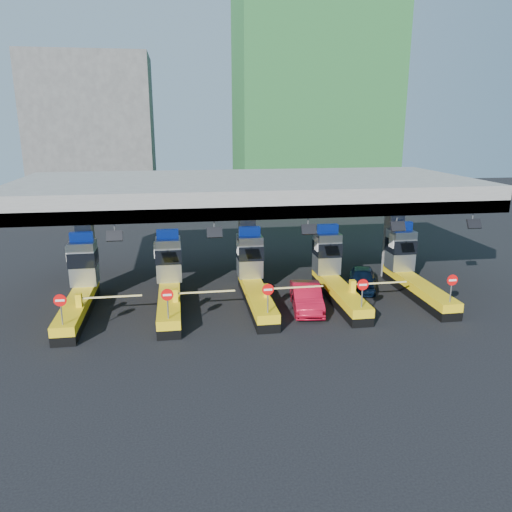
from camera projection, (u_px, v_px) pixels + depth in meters
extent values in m
plane|color=black|center=(254.00, 300.00, 30.06)|extent=(120.00, 120.00, 0.00)
cube|color=slate|center=(247.00, 190.00, 31.29)|extent=(28.00, 12.00, 1.50)
cube|color=#4C4C49|center=(262.00, 212.00, 25.96)|extent=(28.00, 0.60, 0.70)
cube|color=slate|center=(86.00, 250.00, 30.70)|extent=(1.00, 1.00, 5.50)
cube|color=slate|center=(247.00, 244.00, 32.21)|extent=(1.00, 1.00, 5.50)
cube|color=slate|center=(393.00, 239.00, 33.71)|extent=(1.00, 1.00, 5.50)
cylinder|color=slate|center=(114.00, 228.00, 24.99)|extent=(0.06, 0.06, 0.50)
cube|color=black|center=(115.00, 236.00, 24.89)|extent=(0.80, 0.38, 0.54)
cylinder|color=slate|center=(214.00, 225.00, 25.74)|extent=(0.06, 0.06, 0.50)
cube|color=black|center=(215.00, 232.00, 25.64)|extent=(0.80, 0.38, 0.54)
cylinder|color=slate|center=(308.00, 222.00, 26.50)|extent=(0.06, 0.06, 0.50)
cube|color=black|center=(309.00, 229.00, 26.40)|extent=(0.80, 0.38, 0.54)
cylinder|color=slate|center=(397.00, 219.00, 27.25)|extent=(0.06, 0.06, 0.50)
cube|color=black|center=(398.00, 226.00, 27.15)|extent=(0.80, 0.38, 0.54)
cylinder|color=slate|center=(473.00, 217.00, 27.92)|extent=(0.06, 0.06, 0.50)
cube|color=black|center=(474.00, 224.00, 27.82)|extent=(0.80, 0.38, 0.54)
cube|color=black|center=(78.00, 312.00, 27.54)|extent=(1.20, 8.00, 0.50)
cube|color=#E5B70C|center=(77.00, 303.00, 27.41)|extent=(1.20, 8.00, 0.50)
cube|color=#9EA3A8|center=(84.00, 263.00, 29.68)|extent=(1.50, 1.50, 2.60)
cube|color=black|center=(83.00, 258.00, 29.58)|extent=(1.56, 1.56, 0.90)
cube|color=#0C2DBF|center=(81.00, 237.00, 29.26)|extent=(1.30, 0.35, 0.55)
cube|color=white|center=(67.00, 253.00, 29.09)|extent=(0.06, 0.70, 0.90)
cylinder|color=slate|center=(61.00, 312.00, 23.74)|extent=(0.07, 0.07, 1.30)
cylinder|color=red|center=(60.00, 300.00, 23.56)|extent=(0.60, 0.04, 0.60)
cube|color=white|center=(60.00, 301.00, 23.53)|extent=(0.42, 0.02, 0.10)
cube|color=#E5B70C|center=(79.00, 300.00, 26.16)|extent=(0.30, 0.35, 0.70)
cube|color=white|center=(111.00, 297.00, 26.38)|extent=(3.20, 0.08, 0.08)
cube|color=black|center=(170.00, 307.00, 28.29)|extent=(1.20, 8.00, 0.50)
cube|color=#E5B70C|center=(169.00, 299.00, 28.16)|extent=(1.20, 8.00, 0.50)
cube|color=#9EA3A8|center=(169.00, 259.00, 30.43)|extent=(1.50, 1.50, 2.60)
cube|color=black|center=(168.00, 254.00, 30.33)|extent=(1.56, 1.56, 0.90)
cube|color=#0C2DBF|center=(167.00, 234.00, 30.02)|extent=(1.30, 0.35, 0.55)
cube|color=white|center=(155.00, 250.00, 29.84)|extent=(0.06, 0.70, 0.90)
cylinder|color=slate|center=(168.00, 306.00, 24.49)|extent=(0.07, 0.07, 1.30)
cylinder|color=red|center=(167.00, 295.00, 24.31)|extent=(0.60, 0.04, 0.60)
cube|color=white|center=(167.00, 295.00, 24.29)|extent=(0.42, 0.02, 0.10)
cube|color=#E5B70C|center=(175.00, 295.00, 26.91)|extent=(0.30, 0.35, 0.70)
cube|color=white|center=(206.00, 292.00, 27.14)|extent=(3.20, 0.08, 0.08)
cube|color=black|center=(257.00, 302.00, 29.04)|extent=(1.20, 8.00, 0.50)
cube|color=#E5B70C|center=(257.00, 294.00, 28.91)|extent=(1.20, 8.00, 0.50)
cube|color=#9EA3A8|center=(250.00, 256.00, 31.18)|extent=(1.50, 1.50, 2.60)
cube|color=black|center=(250.00, 251.00, 31.08)|extent=(1.56, 1.56, 0.90)
cube|color=#0C2DBF|center=(250.00, 231.00, 30.77)|extent=(1.30, 0.35, 0.55)
cube|color=white|center=(237.00, 247.00, 30.59)|extent=(0.06, 0.70, 0.90)
cylinder|color=slate|center=(268.00, 301.00, 25.25)|extent=(0.07, 0.07, 1.30)
cylinder|color=red|center=(268.00, 290.00, 25.06)|extent=(0.60, 0.04, 0.60)
cube|color=white|center=(268.00, 290.00, 25.04)|extent=(0.42, 0.02, 0.10)
cube|color=#E5B70C|center=(266.00, 291.00, 27.67)|extent=(0.30, 0.35, 0.70)
cube|color=white|center=(295.00, 287.00, 27.89)|extent=(3.20, 0.08, 0.08)
cube|color=black|center=(339.00, 298.00, 29.80)|extent=(1.20, 8.00, 0.50)
cube|color=#E5B70C|center=(340.00, 290.00, 29.67)|extent=(1.20, 8.00, 0.50)
cube|color=#9EA3A8|center=(327.00, 253.00, 31.93)|extent=(1.50, 1.50, 2.60)
cube|color=black|center=(327.00, 248.00, 31.83)|extent=(1.56, 1.56, 0.90)
cube|color=#0C2DBF|center=(328.00, 228.00, 31.52)|extent=(1.30, 0.35, 0.55)
cube|color=white|center=(316.00, 244.00, 31.34)|extent=(0.06, 0.70, 0.90)
cylinder|color=slate|center=(362.00, 295.00, 26.00)|extent=(0.07, 0.07, 1.30)
cylinder|color=red|center=(363.00, 285.00, 25.81)|extent=(0.60, 0.04, 0.60)
cube|color=white|center=(363.00, 285.00, 25.79)|extent=(0.42, 0.02, 0.10)
cube|color=#E5B70C|center=(353.00, 286.00, 28.42)|extent=(0.30, 0.35, 0.70)
cube|color=white|center=(380.00, 283.00, 28.64)|extent=(3.20, 0.08, 0.08)
cube|color=black|center=(418.00, 293.00, 30.55)|extent=(1.20, 8.00, 0.50)
cube|color=#E5B70C|center=(418.00, 285.00, 30.42)|extent=(1.20, 8.00, 0.50)
cube|color=#9EA3A8|center=(400.00, 250.00, 32.68)|extent=(1.50, 1.50, 2.60)
cube|color=black|center=(401.00, 245.00, 32.59)|extent=(1.56, 1.56, 0.90)
cube|color=#0C2DBF|center=(402.00, 226.00, 32.27)|extent=(1.30, 0.35, 0.55)
cube|color=white|center=(391.00, 241.00, 32.10)|extent=(0.06, 0.70, 0.90)
cylinder|color=slate|center=(451.00, 291.00, 26.75)|extent=(0.07, 0.07, 1.30)
cylinder|color=red|center=(452.00, 280.00, 26.57)|extent=(0.60, 0.04, 0.60)
cube|color=white|center=(453.00, 280.00, 26.54)|extent=(0.42, 0.02, 0.10)
cube|color=#E5B70C|center=(434.00, 282.00, 29.17)|extent=(0.30, 0.35, 0.70)
cube|color=white|center=(461.00, 279.00, 29.39)|extent=(3.20, 0.08, 0.08)
cube|color=#1E5926|center=(313.00, 90.00, 58.73)|extent=(18.00, 12.00, 28.00)
cube|color=#4C4C49|center=(94.00, 134.00, 59.94)|extent=(14.00, 10.00, 18.00)
imported|color=black|center=(362.00, 279.00, 31.87)|extent=(2.92, 4.39, 1.39)
imported|color=#AD0D22|center=(306.00, 297.00, 28.40)|extent=(2.19, 4.69, 1.49)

